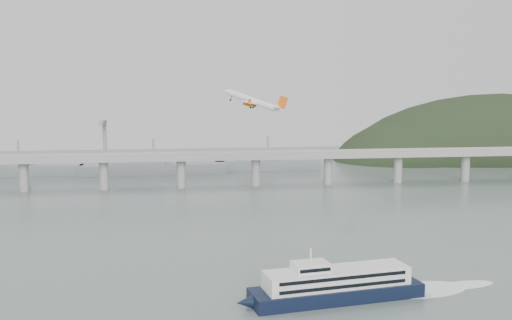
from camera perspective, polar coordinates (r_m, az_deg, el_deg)
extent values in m
plane|color=slate|center=(209.61, 2.11, -11.70)|extent=(900.00, 900.00, 0.00)
cube|color=gray|center=(399.69, -2.86, 0.29)|extent=(800.00, 22.00, 2.20)
cube|color=gray|center=(389.07, -2.72, 0.40)|extent=(800.00, 0.60, 1.80)
cube|color=gray|center=(409.85, -2.99, 0.74)|extent=(800.00, 0.60, 1.80)
cylinder|color=gray|center=(410.78, -21.23, -1.49)|extent=(6.00, 6.00, 21.00)
cylinder|color=gray|center=(402.13, -14.28, -1.40)|extent=(6.00, 6.00, 21.00)
cylinder|color=gray|center=(399.60, -7.14, -1.28)|extent=(6.00, 6.00, 21.00)
cylinder|color=gray|center=(403.30, -0.02, -1.15)|extent=(6.00, 6.00, 21.00)
cylinder|color=gray|center=(413.07, 6.87, -1.00)|extent=(6.00, 6.00, 21.00)
cylinder|color=gray|center=(428.48, 13.35, -0.85)|extent=(6.00, 6.00, 21.00)
cylinder|color=gray|center=(448.97, 19.31, -0.70)|extent=(6.00, 6.00, 21.00)
ellipsoid|color=black|center=(613.31, 22.00, -1.41)|extent=(320.00, 150.00, 156.00)
ellipsoid|color=black|center=(562.04, 14.10, -1.22)|extent=(140.00, 110.00, 96.00)
cube|color=gray|center=(483.59, -21.62, -0.93)|extent=(95.67, 20.15, 8.00)
cube|color=gray|center=(484.96, -22.75, -0.01)|extent=(33.90, 15.02, 8.00)
cylinder|color=gray|center=(481.75, -21.70, 0.96)|extent=(1.60, 1.60, 14.00)
cube|color=gray|center=(464.95, -9.71, -0.83)|extent=(110.55, 21.43, 8.00)
cube|color=gray|center=(464.42, -11.08, 0.13)|extent=(39.01, 16.73, 8.00)
cylinder|color=gray|center=(463.03, -9.75, 1.13)|extent=(1.60, 1.60, 14.00)
cube|color=gray|center=(480.45, 1.12, -0.47)|extent=(85.00, 13.60, 8.00)
cube|color=gray|center=(478.21, 0.12, 0.46)|extent=(29.75, 11.90, 8.00)
cylinder|color=gray|center=(478.60, 1.12, 1.43)|extent=(1.60, 1.60, 14.00)
cube|color=gray|center=(500.67, -14.20, 1.46)|extent=(3.00, 3.00, 40.00)
cube|color=gray|center=(489.35, -14.40, 3.45)|extent=(3.00, 28.00, 3.00)
cube|color=black|center=(196.25, 7.67, -12.40)|extent=(57.13, 21.73, 4.46)
cone|color=black|center=(186.50, -1.03, -13.40)|extent=(6.19, 5.26, 4.46)
cube|color=silver|center=(194.64, 7.69, -11.01)|extent=(47.98, 18.16, 5.57)
cube|color=black|center=(189.34, 8.42, -11.09)|extent=(41.90, 6.64, 1.11)
cube|color=black|center=(190.19, 8.40, -11.85)|extent=(41.90, 6.64, 1.11)
cube|color=black|center=(199.09, 7.02, -10.14)|extent=(41.90, 6.64, 1.11)
cube|color=black|center=(199.90, 7.01, -10.88)|extent=(41.90, 6.64, 1.11)
cube|color=silver|center=(189.98, 5.22, -10.09)|extent=(12.21, 9.41, 2.90)
cube|color=black|center=(186.49, 5.68, -10.43)|extent=(9.94, 1.66, 1.11)
cylinder|color=silver|center=(188.96, 5.24, -9.06)|extent=(0.64, 0.64, 4.46)
ellipsoid|color=white|center=(211.17, 15.57, -11.80)|extent=(34.18, 20.77, 0.22)
ellipsoid|color=white|center=(219.58, 19.09, -11.20)|extent=(25.03, 11.61, 0.22)
cylinder|color=white|center=(298.83, -0.35, 5.70)|extent=(23.70, 13.81, 11.04)
cone|color=white|center=(302.67, -2.85, 6.57)|extent=(5.40, 4.80, 4.25)
cone|color=white|center=(295.52, 2.30, 4.86)|extent=(6.05, 4.87, 4.53)
cube|color=white|center=(298.67, -0.25, 5.48)|extent=(15.46, 29.87, 3.23)
cube|color=white|center=(295.67, 2.18, 5.03)|extent=(6.61, 11.03, 1.65)
cube|color=#D9570E|center=(295.34, 2.53, 5.51)|extent=(5.45, 2.23, 6.81)
cylinder|color=#D9570E|center=(303.84, -0.33, 5.32)|extent=(4.70, 3.69, 3.18)
cylinder|color=black|center=(304.30, -0.65, 5.44)|extent=(1.69, 2.20, 2.06)
cube|color=white|center=(303.79, -0.27, 5.48)|extent=(2.37, 1.12, 1.74)
cylinder|color=#D9570E|center=(294.31, -0.81, 5.36)|extent=(4.70, 3.69, 3.18)
cylinder|color=black|center=(294.79, -1.15, 5.48)|extent=(1.69, 2.20, 2.06)
cube|color=white|center=(294.26, -0.75, 5.52)|extent=(2.37, 1.12, 1.74)
cylinder|color=black|center=(301.02, -0.24, 5.18)|extent=(1.07, 0.58, 2.15)
cylinder|color=black|center=(301.09, -0.30, 5.01)|extent=(1.30, 0.77, 1.26)
cylinder|color=black|center=(296.52, -0.46, 5.20)|extent=(1.07, 0.58, 2.15)
cylinder|color=black|center=(296.58, -0.52, 5.02)|extent=(1.30, 0.77, 1.26)
cylinder|color=black|center=(301.81, -2.38, 5.91)|extent=(1.07, 0.58, 2.15)
cylinder|color=black|center=(301.87, -2.44, 5.73)|extent=(1.30, 0.77, 1.26)
cube|color=#D9570E|center=(312.97, 0.81, 5.50)|extent=(1.99, 0.86, 2.50)
cube|color=#D9570E|center=(283.43, -0.62, 5.64)|extent=(1.99, 0.86, 2.50)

